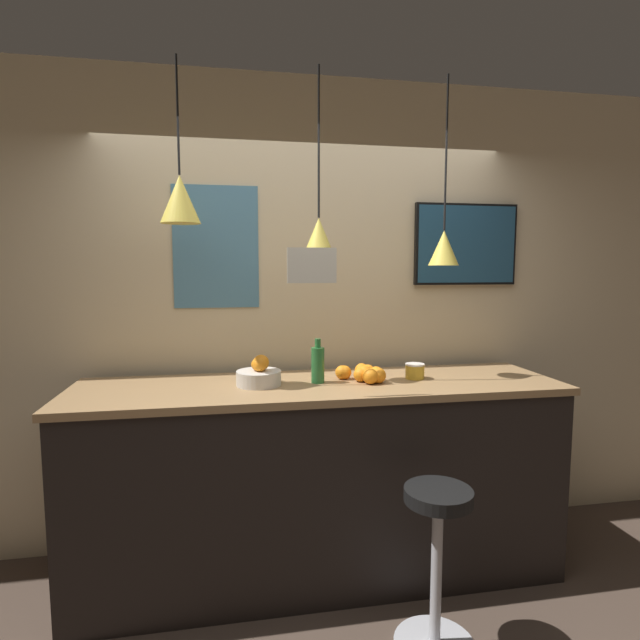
# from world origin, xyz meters

# --- Properties ---
(back_wall) EXTENTS (8.00, 0.06, 2.90)m
(back_wall) POSITION_xyz_m (0.00, 1.07, 1.45)
(back_wall) COLOR beige
(back_wall) RESTS_ON ground_plane
(service_counter) EXTENTS (2.67, 0.73, 1.10)m
(service_counter) POSITION_xyz_m (0.00, 0.60, 0.55)
(service_counter) COLOR black
(service_counter) RESTS_ON ground_plane
(bar_stool) EXTENTS (0.37, 0.37, 0.76)m
(bar_stool) POSITION_xyz_m (0.42, -0.06, 0.48)
(bar_stool) COLOR #B7B7BC
(bar_stool) RESTS_ON ground_plane
(fruit_bowl) EXTENTS (0.24, 0.24, 0.17)m
(fruit_bowl) POSITION_xyz_m (-0.33, 0.61, 1.16)
(fruit_bowl) COLOR beige
(fruit_bowl) RESTS_ON service_counter
(orange_pile) EXTENTS (0.26, 0.27, 0.09)m
(orange_pile) POSITION_xyz_m (0.25, 0.61, 1.15)
(orange_pile) COLOR orange
(orange_pile) RESTS_ON service_counter
(juice_bottle) EXTENTS (0.07, 0.07, 0.25)m
(juice_bottle) POSITION_xyz_m (-0.01, 0.61, 1.21)
(juice_bottle) COLOR #286B33
(juice_bottle) RESTS_ON service_counter
(spread_jar) EXTENTS (0.11, 0.11, 0.09)m
(spread_jar) POSITION_xyz_m (0.55, 0.61, 1.15)
(spread_jar) COLOR gold
(spread_jar) RESTS_ON service_counter
(pendant_lamp_left) EXTENTS (0.20, 0.20, 0.84)m
(pendant_lamp_left) POSITION_xyz_m (-0.72, 0.64, 2.09)
(pendant_lamp_left) COLOR black
(pendant_lamp_middle) EXTENTS (0.16, 0.16, 0.98)m
(pendant_lamp_middle) POSITION_xyz_m (0.00, 0.64, 1.92)
(pendant_lamp_middle) COLOR black
(pendant_lamp_right) EXTENTS (0.17, 0.17, 1.05)m
(pendant_lamp_right) POSITION_xyz_m (0.72, 0.64, 1.86)
(pendant_lamp_right) COLOR black
(mounted_tv) EXTENTS (0.70, 0.04, 0.53)m
(mounted_tv) POSITION_xyz_m (1.05, 1.02, 1.89)
(mounted_tv) COLOR black
(hanging_menu_board) EXTENTS (0.24, 0.01, 0.17)m
(hanging_menu_board) POSITION_xyz_m (-0.09, 0.32, 1.75)
(hanging_menu_board) COLOR white
(wall_poster) EXTENTS (0.51, 0.01, 0.73)m
(wall_poster) POSITION_xyz_m (-0.56, 1.04, 1.86)
(wall_poster) COLOR teal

